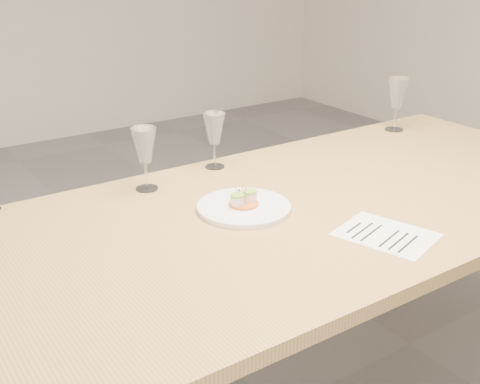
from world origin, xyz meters
TOP-DOWN VIEW (x-y plane):
  - dining_table at (0.00, 0.00)m, footprint 2.40×1.00m
  - dinner_plate at (-0.09, 0.07)m, footprint 0.27×0.27m
  - recipe_sheet at (0.13, -0.28)m, footprint 0.26×0.29m
  - wine_glass_1 at (-0.25, 0.37)m, footprint 0.08×0.08m
  - wine_glass_2 at (0.03, 0.43)m, footprint 0.08×0.08m
  - wine_glass_3 at (0.90, 0.39)m, footprint 0.09×0.09m

SIDE VIEW (x-z plane):
  - dining_table at x=0.00m, z-range 0.31..1.06m
  - recipe_sheet at x=0.13m, z-range 0.75..0.75m
  - dinner_plate at x=-0.09m, z-range 0.73..0.80m
  - wine_glass_2 at x=0.03m, z-range 0.79..0.98m
  - wine_glass_1 at x=-0.25m, z-range 0.79..0.99m
  - wine_glass_3 at x=0.90m, z-range 0.79..1.01m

